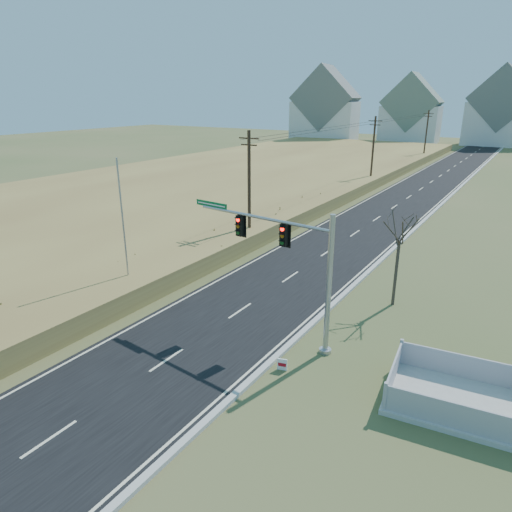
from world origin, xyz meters
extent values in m
plane|color=#455529|center=(0.00, 0.00, 0.00)|extent=(260.00, 260.00, 0.00)
cube|color=black|center=(0.00, 50.00, 0.03)|extent=(8.00, 180.00, 0.06)
cube|color=#B2AFA8|center=(4.15, 50.00, 0.09)|extent=(0.30, 180.00, 0.18)
cube|color=#A3904A|center=(-24.00, 40.00, 0.65)|extent=(38.00, 110.00, 1.30)
cylinder|color=#422D1E|center=(-6.50, 15.00, 4.50)|extent=(0.26, 0.26, 9.00)
cube|color=#422D1E|center=(-6.50, 15.00, 8.40)|extent=(1.80, 0.10, 0.10)
cube|color=#422D1E|center=(-6.50, 15.00, 7.90)|extent=(1.40, 0.10, 0.10)
cylinder|color=#422D1E|center=(-6.50, 45.00, 4.50)|extent=(0.26, 0.26, 9.00)
cube|color=#422D1E|center=(-6.50, 45.00, 8.40)|extent=(1.80, 0.10, 0.10)
cube|color=#422D1E|center=(-6.50, 45.00, 7.90)|extent=(1.40, 0.10, 0.10)
cylinder|color=#422D1E|center=(-6.50, 75.00, 4.50)|extent=(0.26, 0.26, 9.00)
cube|color=#422D1E|center=(-6.50, 75.00, 8.40)|extent=(1.80, 0.10, 0.10)
cube|color=#422D1E|center=(-6.50, 75.00, 7.90)|extent=(1.40, 0.10, 0.10)
cube|color=silver|center=(-38.00, 100.00, 5.00)|extent=(17.38, 13.12, 10.00)
cube|color=slate|center=(-38.00, 100.00, 10.90)|extent=(17.69, 13.38, 16.29)
cube|color=silver|center=(-18.00, 108.00, 4.50)|extent=(14.66, 10.95, 9.00)
cube|color=slate|center=(-18.00, 108.00, 9.90)|extent=(14.93, 11.17, 14.26)
cube|color=silver|center=(2.00, 112.00, 5.00)|extent=(15.00, 10.00, 10.00)
cube|color=slate|center=(2.00, 112.00, 10.90)|extent=(15.27, 10.20, 15.27)
cylinder|color=#9EA0A5|center=(5.83, 2.57, 0.10)|extent=(0.58, 0.58, 0.19)
cylinder|color=#9EA0A5|center=(5.83, 2.57, 3.36)|extent=(0.25, 0.25, 6.73)
cylinder|color=#9EA0A5|center=(2.01, 2.97, 5.96)|extent=(7.67, 0.95, 0.15)
cube|color=black|center=(3.35, 2.83, 5.34)|extent=(0.37, 0.31, 1.05)
cube|color=black|center=(0.67, 3.11, 5.34)|extent=(0.37, 0.31, 1.05)
cube|color=#055B2B|center=(-1.24, 3.30, 6.15)|extent=(2.11, 0.26, 0.29)
cube|color=#B7B5AD|center=(11.98, 1.75, 0.11)|extent=(6.02, 4.44, 0.21)
cube|color=#A1A1A5|center=(12.18, -0.02, 0.75)|extent=(5.31, 0.65, 1.07)
cube|color=#A1A1A5|center=(11.79, 3.52, 0.75)|extent=(5.31, 0.65, 1.07)
cube|color=#A1A1A5|center=(9.33, 1.47, 0.75)|extent=(0.46, 3.54, 1.07)
cube|color=white|center=(4.83, 0.19, 0.29)|extent=(0.44, 0.16, 0.55)
cube|color=#B10B17|center=(4.84, 0.16, 0.29)|extent=(0.35, 0.11, 0.16)
cylinder|color=#B7B5AD|center=(-7.00, 2.35, 0.08)|extent=(0.37, 0.37, 0.17)
cylinder|color=#9EA0A5|center=(-7.00, 2.35, 4.13)|extent=(0.10, 0.10, 8.26)
cylinder|color=#4C3F33|center=(7.00, 9.52, 1.94)|extent=(0.18, 0.18, 3.88)
camera|label=1|loc=(13.10, -15.13, 11.50)|focal=32.00mm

